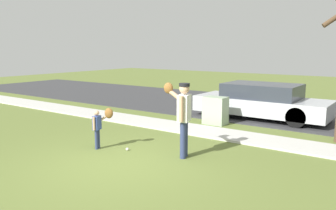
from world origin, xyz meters
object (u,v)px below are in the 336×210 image
(person_adult, at_px, (183,111))
(baseball, at_px, (127,149))
(utility_cabinet, at_px, (215,110))
(parked_sedan_silver, at_px, (262,101))
(person_child, at_px, (100,122))

(person_adult, relative_size, baseball, 23.09)
(utility_cabinet, xyz_separation_m, parked_sedan_silver, (0.91, 1.75, 0.17))
(parked_sedan_silver, bearing_deg, utility_cabinet, -117.46)
(person_adult, height_order, person_child, person_adult)
(person_adult, bearing_deg, parked_sedan_silver, -106.32)
(person_adult, distance_m, utility_cabinet, 3.75)
(utility_cabinet, bearing_deg, person_adult, -73.98)
(utility_cabinet, height_order, parked_sedan_silver, parked_sedan_silver)
(person_adult, xyz_separation_m, parked_sedan_silver, (-0.11, 5.30, -0.45))
(person_child, bearing_deg, parked_sedan_silver, 54.61)
(person_child, xyz_separation_m, baseball, (0.65, 0.24, -0.63))
(person_adult, height_order, baseball, person_adult)
(person_child, distance_m, baseball, 0.94)
(person_adult, height_order, utility_cabinet, person_adult)
(person_child, relative_size, parked_sedan_silver, 0.22)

